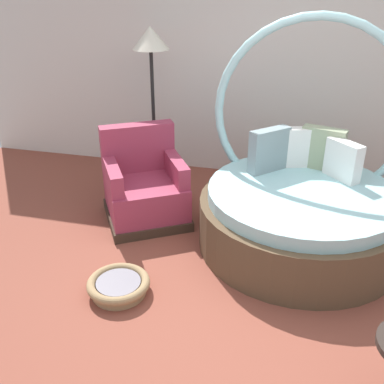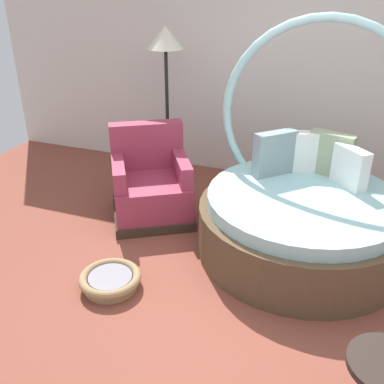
% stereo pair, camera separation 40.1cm
% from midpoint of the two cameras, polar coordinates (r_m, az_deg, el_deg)
% --- Properties ---
extents(ground_plane, '(8.00, 8.00, 0.02)m').
position_cam_midpoint_polar(ground_plane, '(3.67, 9.38, -13.91)').
color(ground_plane, brown).
extents(back_wall, '(8.00, 0.12, 2.73)m').
position_cam_midpoint_polar(back_wall, '(5.39, 16.25, 15.11)').
color(back_wall, silver).
rests_on(back_wall, ground_plane).
extents(round_daybed, '(1.86, 1.86, 2.04)m').
position_cam_midpoint_polar(round_daybed, '(4.19, 16.82, -2.28)').
color(round_daybed, brown).
rests_on(round_daybed, ground_plane).
extents(red_armchair, '(1.10, 1.10, 0.94)m').
position_cam_midpoint_polar(red_armchair, '(4.62, -2.87, 0.68)').
color(red_armchair, '#38281E').
rests_on(red_armchair, ground_plane).
extents(pet_basket, '(0.51, 0.51, 0.13)m').
position_cam_midpoint_polar(pet_basket, '(3.73, -7.39, -11.26)').
color(pet_basket, '#9E7F56').
rests_on(pet_basket, ground_plane).
extents(floor_lamp, '(0.40, 0.40, 1.82)m').
position_cam_midpoint_polar(floor_lamp, '(5.08, -1.04, 17.39)').
color(floor_lamp, black).
rests_on(floor_lamp, ground_plane).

